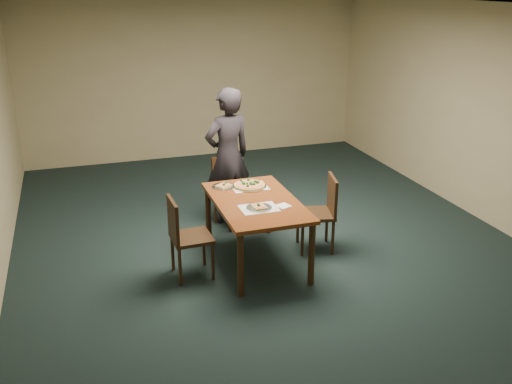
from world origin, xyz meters
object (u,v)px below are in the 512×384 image
object	(u,v)px
diner	(228,156)
slice_plate_near	(259,207)
chair_left	(184,233)
pizza_pan	(250,185)
slice_plate_far	(224,186)
dining_table	(256,208)
chair_right	(322,209)
chair_far	(230,186)

from	to	relation	value
diner	slice_plate_near	size ratio (longest dim) A/B	6.41
chair_left	diner	bearing A→B (deg)	-34.72
pizza_pan	slice_plate_far	xyz separation A→B (m)	(-0.29, 0.09, -0.01)
dining_table	chair_right	world-z (taller)	chair_right
chair_far	slice_plate_near	xyz separation A→B (m)	(-0.07, -1.38, 0.25)
diner	slice_plate_far	world-z (taller)	diner
diner	dining_table	bearing A→B (deg)	73.28
chair_left	slice_plate_near	size ratio (longest dim) A/B	3.25
chair_right	pizza_pan	distance (m)	0.91
dining_table	chair_left	size ratio (longest dim) A/B	1.65
dining_table	diner	size ratio (longest dim) A/B	0.84
chair_far	chair_left	distance (m)	1.53
chair_right	slice_plate_near	xyz separation A→B (m)	(-0.89, -0.29, 0.25)
dining_table	slice_plate_near	size ratio (longest dim) A/B	5.36
chair_right	slice_plate_far	world-z (taller)	chair_right
slice_plate_near	slice_plate_far	bearing A→B (deg)	103.94
pizza_pan	chair_far	bearing A→B (deg)	92.94
dining_table	pizza_pan	distance (m)	0.46
dining_table	chair_far	xyz separation A→B (m)	(0.03, 1.15, -0.14)
chair_far	pizza_pan	bearing A→B (deg)	-104.04
chair_right	pizza_pan	size ratio (longest dim) A/B	2.26
chair_far	chair_right	xyz separation A→B (m)	(0.82, -1.09, 0.00)
slice_plate_near	slice_plate_far	world-z (taller)	same
dining_table	slice_plate_near	world-z (taller)	slice_plate_near
dining_table	diner	distance (m)	1.28
pizza_pan	slice_plate_near	world-z (taller)	pizza_pan
chair_far	slice_plate_far	size ratio (longest dim) A/B	3.25
slice_plate_far	slice_plate_near	bearing A→B (deg)	-76.06
dining_table	chair_right	distance (m)	0.86
dining_table	slice_plate_near	bearing A→B (deg)	-100.24
diner	slice_plate_far	bearing A→B (deg)	55.14
chair_left	chair_right	bearing A→B (deg)	-86.52
pizza_pan	slice_plate_near	xyz separation A→B (m)	(-0.10, -0.66, -0.01)
chair_left	chair_right	world-z (taller)	same
dining_table	chair_far	bearing A→B (deg)	88.75
dining_table	pizza_pan	bearing A→B (deg)	81.90
chair_far	chair_left	size ratio (longest dim) A/B	1.00
chair_left	pizza_pan	bearing A→B (deg)	-61.35
slice_plate_far	chair_left	bearing A→B (deg)	-134.03
chair_far	slice_plate_far	xyz separation A→B (m)	(-0.25, -0.62, 0.25)
chair_right	dining_table	bearing A→B (deg)	-72.37
chair_left	pizza_pan	size ratio (longest dim) A/B	2.26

